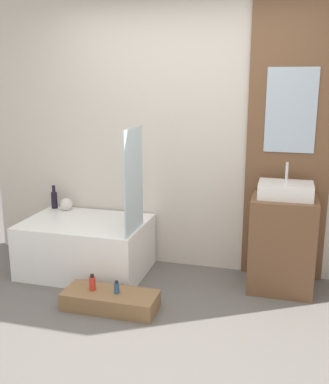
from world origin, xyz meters
TOP-DOWN VIEW (x-y plane):
  - ground_plane at (0.00, 0.00)m, footprint 12.00×12.00m
  - wall_tiled_back at (0.00, 1.58)m, footprint 4.20×0.06m
  - wall_wood_accent at (0.90, 1.53)m, footprint 0.73×0.04m
  - bathtub at (-0.90, 1.13)m, footprint 1.15×0.80m
  - glass_shower_screen at (-0.36, 0.98)m, footprint 0.01×0.45m
  - wooden_step_bench at (-0.41, 0.51)m, footprint 0.76×0.31m
  - vanity_cabinet at (0.90, 1.27)m, footprint 0.55×0.49m
  - sink at (0.90, 1.27)m, footprint 0.45×0.32m
  - vase_tall_dark at (-1.40, 1.45)m, footprint 0.06×0.06m
  - vase_round_light at (-1.25, 1.42)m, footprint 0.12×0.12m
  - bottle_soap_primary at (-0.56, 0.51)m, footprint 0.05×0.05m
  - bottle_soap_secondary at (-0.35, 0.51)m, footprint 0.04×0.04m

SIDE VIEW (x-z plane):
  - ground_plane at x=0.00m, z-range 0.00..0.00m
  - wooden_step_bench at x=-0.41m, z-range 0.00..0.14m
  - bottle_soap_secondary at x=-0.35m, z-range 0.14..0.24m
  - bottle_soap_primary at x=-0.56m, z-range 0.14..0.27m
  - bathtub at x=-0.90m, z-range 0.00..0.51m
  - vanity_cabinet at x=0.90m, z-range 0.00..0.83m
  - vase_round_light at x=-1.25m, z-range 0.51..0.63m
  - vase_tall_dark at x=-1.40m, z-range 0.49..0.73m
  - sink at x=0.90m, z-range 0.75..1.04m
  - glass_shower_screen at x=-0.36m, z-range 0.51..1.41m
  - wall_tiled_back at x=0.00m, z-range 0.00..2.60m
  - wall_wood_accent at x=0.90m, z-range 0.01..2.61m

